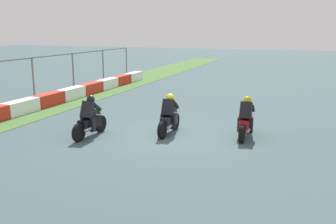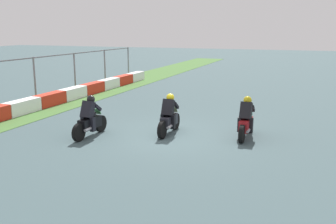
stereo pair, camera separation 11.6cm
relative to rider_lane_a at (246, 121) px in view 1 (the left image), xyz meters
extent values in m
plane|color=#3D5256|center=(-0.69, 2.68, -0.62)|extent=(120.00, 120.00, 0.00)
cube|color=#467034|center=(-0.69, 10.57, -0.62)|extent=(72.00, 3.57, 0.02)
cube|color=white|center=(0.31, 10.35, -0.30)|extent=(1.97, 0.60, 0.64)
cube|color=red|center=(2.33, 10.35, -0.30)|extent=(1.97, 0.60, 0.64)
cube|color=white|center=(4.34, 10.35, -0.30)|extent=(1.97, 0.60, 0.64)
cube|color=red|center=(6.35, 10.35, -0.30)|extent=(1.97, 0.60, 0.64)
cube|color=white|center=(8.37, 10.35, -0.30)|extent=(1.97, 0.60, 0.64)
cube|color=red|center=(10.38, 10.35, -0.30)|extent=(1.97, 0.60, 0.64)
cube|color=white|center=(12.39, 10.35, -0.30)|extent=(1.97, 0.60, 0.64)
cylinder|color=slate|center=(3.01, 11.79, 0.58)|extent=(0.10, 0.10, 2.40)
cylinder|color=slate|center=(6.71, 11.79, 0.58)|extent=(0.10, 0.10, 2.40)
cylinder|color=slate|center=(10.40, 11.79, 0.58)|extent=(0.10, 0.10, 2.40)
cylinder|color=slate|center=(14.10, 11.79, 0.58)|extent=(0.10, 0.10, 2.40)
cylinder|color=black|center=(0.70, -0.01, -0.30)|extent=(0.64, 0.15, 0.64)
cylinder|color=black|center=(-0.70, 0.01, -0.30)|extent=(0.64, 0.15, 0.64)
cube|color=#A41B20|center=(0.00, 0.00, -0.12)|extent=(1.10, 0.34, 0.40)
ellipsoid|color=#A41B20|center=(0.10, 0.00, 0.18)|extent=(0.48, 0.31, 0.24)
cube|color=red|center=(-0.51, 0.01, -0.10)|extent=(0.06, 0.16, 0.08)
cylinder|color=#A5A5AD|center=(-0.35, -0.15, -0.25)|extent=(0.42, 0.11, 0.10)
cube|color=black|center=(-0.10, 0.00, 0.40)|extent=(0.49, 0.41, 0.66)
sphere|color=gold|center=(0.12, 0.00, 0.74)|extent=(0.30, 0.30, 0.30)
cube|color=#439871|center=(0.50, -0.01, 0.22)|extent=(0.16, 0.26, 0.23)
cube|color=black|center=(-0.11, 0.20, -0.12)|extent=(0.18, 0.14, 0.52)
cube|color=black|center=(-0.12, -0.20, -0.12)|extent=(0.18, 0.14, 0.52)
cube|color=black|center=(0.29, 0.18, 0.42)|extent=(0.39, 0.11, 0.31)
cube|color=black|center=(0.28, -0.18, 0.42)|extent=(0.39, 0.11, 0.31)
cylinder|color=black|center=(0.23, 2.78, -0.30)|extent=(0.64, 0.14, 0.64)
cylinder|color=black|center=(-1.17, 2.79, -0.30)|extent=(0.64, 0.14, 0.64)
cube|color=black|center=(-0.47, 2.78, -0.12)|extent=(1.10, 0.32, 0.40)
ellipsoid|color=black|center=(-0.37, 2.78, 0.18)|extent=(0.48, 0.30, 0.24)
cube|color=red|center=(-0.98, 2.78, -0.10)|extent=(0.06, 0.16, 0.08)
cylinder|color=#A5A5AD|center=(-0.82, 2.62, -0.25)|extent=(0.42, 0.10, 0.10)
cube|color=black|center=(-0.57, 2.78, 0.40)|extent=(0.49, 0.40, 0.66)
sphere|color=gold|center=(-0.35, 2.78, 0.74)|extent=(0.30, 0.30, 0.30)
cube|color=gray|center=(0.03, 2.78, 0.22)|extent=(0.16, 0.26, 0.23)
cube|color=black|center=(-0.59, 2.98, -0.12)|extent=(0.18, 0.14, 0.52)
cube|color=black|center=(-0.59, 2.58, -0.12)|extent=(0.18, 0.14, 0.52)
cube|color=black|center=(-0.19, 2.96, 0.42)|extent=(0.39, 0.10, 0.31)
cube|color=black|center=(-0.19, 2.60, 0.42)|extent=(0.39, 0.10, 0.31)
cylinder|color=black|center=(-1.14, 5.33, -0.30)|extent=(0.64, 0.16, 0.64)
cylinder|color=black|center=(-2.54, 5.39, -0.30)|extent=(0.64, 0.16, 0.64)
cube|color=black|center=(-1.84, 5.36, -0.12)|extent=(1.11, 0.36, 0.40)
ellipsoid|color=black|center=(-1.74, 5.36, 0.18)|extent=(0.49, 0.32, 0.24)
cube|color=red|center=(-2.35, 5.38, -0.10)|extent=(0.07, 0.16, 0.08)
cylinder|color=#A5A5AD|center=(-2.19, 5.21, -0.25)|extent=(0.42, 0.12, 0.10)
cube|color=black|center=(-1.94, 5.36, 0.40)|extent=(0.50, 0.42, 0.66)
sphere|color=black|center=(-1.72, 5.35, 0.74)|extent=(0.31, 0.31, 0.30)
cube|color=#478951|center=(-1.34, 5.34, 0.22)|extent=(0.16, 0.27, 0.23)
cube|color=black|center=(-1.95, 5.56, -0.12)|extent=(0.19, 0.15, 0.52)
cube|color=black|center=(-1.96, 5.16, -0.12)|extent=(0.19, 0.15, 0.52)
cube|color=black|center=(-1.55, 5.53, 0.42)|extent=(0.39, 0.11, 0.31)
cube|color=black|center=(-1.56, 5.17, 0.42)|extent=(0.39, 0.11, 0.31)
camera|label=1|loc=(-13.57, -2.05, 3.27)|focal=41.09mm
camera|label=2|loc=(-13.53, -2.16, 3.27)|focal=41.09mm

